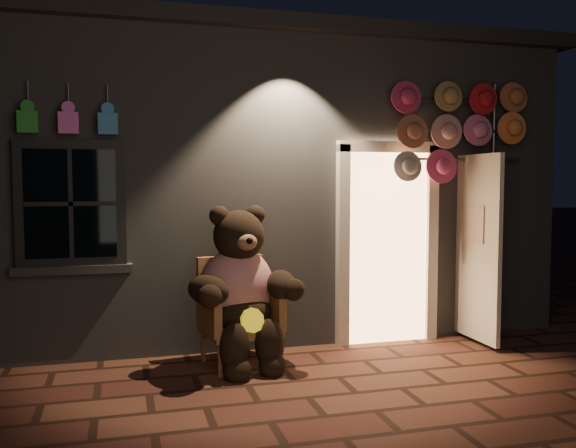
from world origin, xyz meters
name	(u,v)px	position (x,y,z in m)	size (l,w,h in m)	color
ground	(308,397)	(0.00, 0.00, 0.00)	(60.00, 60.00, 0.00)	brown
shop_building	(226,183)	(0.00, 3.99, 1.74)	(7.30, 5.95, 3.51)	slate
wicker_armchair	(237,311)	(-0.38, 1.10, 0.51)	(0.79, 0.73, 1.02)	#9A613B
teddy_bear	(241,290)	(-0.37, 0.97, 0.74)	(1.13, 0.95, 1.57)	#AB1213
hat_rack	(457,126)	(2.07, 1.28, 2.36)	(1.62, 0.22, 2.87)	#59595E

